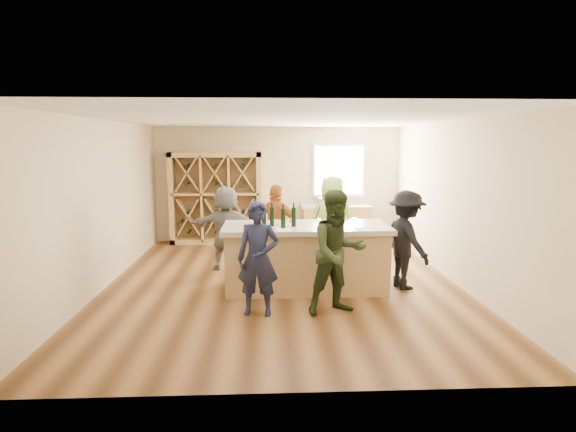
{
  "coord_description": "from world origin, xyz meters",
  "views": [
    {
      "loc": [
        -0.25,
        -7.54,
        2.41
      ],
      "look_at": [
        0.1,
        0.2,
        1.15
      ],
      "focal_mm": 28.0,
      "sensor_mm": 36.0,
      "label": 1
    }
  ],
  "objects_px": {
    "person_near_left": "(258,259)",
    "person_near_right": "(338,253)",
    "person_far_left": "(227,228)",
    "sink": "(328,201)",
    "person_far_mid": "(277,228)",
    "wine_bottle_d": "(283,219)",
    "wine_rack": "(216,198)",
    "wine_bottle_b": "(264,219)",
    "tasting_counter_base": "(306,259)",
    "person_far_right": "(332,223)",
    "wine_bottle_c": "(272,217)",
    "person_server": "(406,240)",
    "wine_bottle_a": "(256,217)",
    "wine_bottle_e": "(294,217)"
  },
  "relations": [
    {
      "from": "person_far_right",
      "to": "person_far_left",
      "type": "xyz_separation_m",
      "value": [
        -2.01,
        0.11,
        -0.09
      ]
    },
    {
      "from": "wine_bottle_e",
      "to": "person_far_mid",
      "type": "height_order",
      "value": "person_far_mid"
    },
    {
      "from": "wine_bottle_a",
      "to": "wine_bottle_e",
      "type": "relative_size",
      "value": 1.05
    },
    {
      "from": "wine_bottle_c",
      "to": "person_far_left",
      "type": "bearing_deg",
      "value": 123.78
    },
    {
      "from": "person_server",
      "to": "sink",
      "type": "bearing_deg",
      "value": -5.72
    },
    {
      "from": "person_far_right",
      "to": "person_far_left",
      "type": "height_order",
      "value": "person_far_right"
    },
    {
      "from": "person_near_left",
      "to": "wine_bottle_c",
      "type": "bearing_deg",
      "value": 87.42
    },
    {
      "from": "wine_bottle_a",
      "to": "sink",
      "type": "bearing_deg",
      "value": 65.89
    },
    {
      "from": "wine_rack",
      "to": "person_near_right",
      "type": "relative_size",
      "value": 1.24
    },
    {
      "from": "tasting_counter_base",
      "to": "person_far_right",
      "type": "bearing_deg",
      "value": 62.21
    },
    {
      "from": "wine_rack",
      "to": "person_near_left",
      "type": "height_order",
      "value": "wine_rack"
    },
    {
      "from": "wine_bottle_d",
      "to": "person_near_right",
      "type": "relative_size",
      "value": 0.18
    },
    {
      "from": "person_far_right",
      "to": "wine_bottle_d",
      "type": "bearing_deg",
      "value": 64.72
    },
    {
      "from": "person_server",
      "to": "person_far_left",
      "type": "xyz_separation_m",
      "value": [
        -3.08,
        1.26,
        -0.01
      ]
    },
    {
      "from": "person_far_mid",
      "to": "wine_bottle_c",
      "type": "bearing_deg",
      "value": 106.0
    },
    {
      "from": "person_near_left",
      "to": "person_near_right",
      "type": "relative_size",
      "value": 0.92
    },
    {
      "from": "sink",
      "to": "wine_bottle_e",
      "type": "xyz_separation_m",
      "value": [
        -1.04,
        -3.63,
        0.22
      ]
    },
    {
      "from": "wine_rack",
      "to": "sink",
      "type": "bearing_deg",
      "value": -1.49
    },
    {
      "from": "wine_bottle_e",
      "to": "person_near_left",
      "type": "bearing_deg",
      "value": -119.28
    },
    {
      "from": "sink",
      "to": "tasting_counter_base",
      "type": "relative_size",
      "value": 0.21
    },
    {
      "from": "person_far_left",
      "to": "sink",
      "type": "bearing_deg",
      "value": -126.5
    },
    {
      "from": "tasting_counter_base",
      "to": "person_near_left",
      "type": "relative_size",
      "value": 1.6
    },
    {
      "from": "person_far_mid",
      "to": "person_far_left",
      "type": "xyz_separation_m",
      "value": [
        -0.96,
        0.1,
        -0.01
      ]
    },
    {
      "from": "wine_bottle_d",
      "to": "person_far_mid",
      "type": "relative_size",
      "value": 0.19
    },
    {
      "from": "wine_rack",
      "to": "wine_bottle_b",
      "type": "bearing_deg",
      "value": -72.65
    },
    {
      "from": "wine_bottle_a",
      "to": "person_near_left",
      "type": "height_order",
      "value": "person_near_left"
    },
    {
      "from": "wine_bottle_e",
      "to": "person_far_right",
      "type": "distance_m",
      "value": 1.51
    },
    {
      "from": "tasting_counter_base",
      "to": "person_near_left",
      "type": "bearing_deg",
      "value": -124.65
    },
    {
      "from": "tasting_counter_base",
      "to": "person_far_right",
      "type": "xyz_separation_m",
      "value": [
        0.59,
        1.12,
        0.4
      ]
    },
    {
      "from": "wine_bottle_e",
      "to": "wine_bottle_c",
      "type": "bearing_deg",
      "value": 169.38
    },
    {
      "from": "wine_rack",
      "to": "person_near_right",
      "type": "xyz_separation_m",
      "value": [
        2.23,
        -4.68,
        -0.22
      ]
    },
    {
      "from": "wine_rack",
      "to": "wine_bottle_d",
      "type": "bearing_deg",
      "value": -68.85
    },
    {
      "from": "wine_bottle_c",
      "to": "wine_bottle_d",
      "type": "height_order",
      "value": "wine_bottle_d"
    },
    {
      "from": "wine_bottle_c",
      "to": "person_far_mid",
      "type": "relative_size",
      "value": 0.18
    },
    {
      "from": "sink",
      "to": "person_near_left",
      "type": "xyz_separation_m",
      "value": [
        -1.59,
        -4.63,
        -0.2
      ]
    },
    {
      "from": "wine_bottle_e",
      "to": "person_server",
      "type": "xyz_separation_m",
      "value": [
        1.87,
        0.09,
        -0.41
      ]
    },
    {
      "from": "tasting_counter_base",
      "to": "person_far_left",
      "type": "xyz_separation_m",
      "value": [
        -1.42,
        1.23,
        0.31
      ]
    },
    {
      "from": "person_near_left",
      "to": "person_server",
      "type": "height_order",
      "value": "person_server"
    },
    {
      "from": "person_near_right",
      "to": "person_far_mid",
      "type": "xyz_separation_m",
      "value": [
        -0.82,
        2.22,
        -0.06
      ]
    },
    {
      "from": "person_far_left",
      "to": "wine_rack",
      "type": "bearing_deg",
      "value": -71.05
    },
    {
      "from": "tasting_counter_base",
      "to": "person_server",
      "type": "distance_m",
      "value": 1.69
    },
    {
      "from": "wine_bottle_b",
      "to": "wine_bottle_e",
      "type": "relative_size",
      "value": 0.96
    },
    {
      "from": "wine_bottle_d",
      "to": "wine_bottle_c",
      "type": "bearing_deg",
      "value": 129.4
    },
    {
      "from": "wine_rack",
      "to": "wine_bottle_c",
      "type": "relative_size",
      "value": 7.22
    },
    {
      "from": "wine_bottle_d",
      "to": "person_far_left",
      "type": "relative_size",
      "value": 0.19
    },
    {
      "from": "wine_rack",
      "to": "person_far_mid",
      "type": "distance_m",
      "value": 2.85
    },
    {
      "from": "wine_bottle_c",
      "to": "wine_bottle_e",
      "type": "height_order",
      "value": "wine_bottle_e"
    },
    {
      "from": "wine_bottle_c",
      "to": "person_far_left",
      "type": "height_order",
      "value": "person_far_left"
    },
    {
      "from": "tasting_counter_base",
      "to": "person_server",
      "type": "relative_size",
      "value": 1.58
    },
    {
      "from": "wine_bottle_d",
      "to": "wine_bottle_b",
      "type": "bearing_deg",
      "value": 169.55
    }
  ]
}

